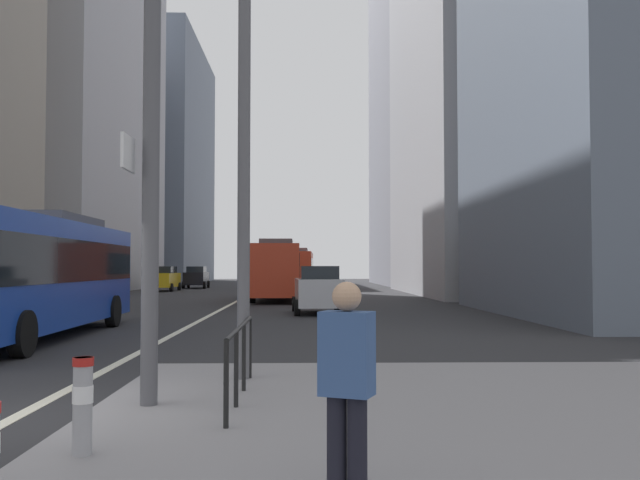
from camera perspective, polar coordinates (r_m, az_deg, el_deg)
ground_plane at (r=28.92m, az=-8.72°, el=-6.00°), size 160.00×160.00×0.00m
median_island at (r=8.07m, az=12.40°, el=-15.34°), size 9.00×10.00×0.15m
lane_centre_line at (r=38.85m, az=-6.85°, el=-5.04°), size 0.20×80.00×0.01m
office_tower_left_mid at (r=61.87m, az=-20.57°, el=14.50°), size 11.62×25.70×39.17m
office_tower_left_far at (r=89.51m, az=-14.19°, el=6.08°), size 13.78×25.28×29.51m
office_tower_right_mid at (r=51.96m, az=13.86°, el=12.94°), size 11.35×22.93×30.91m
office_tower_right_far at (r=79.62m, az=8.59°, el=15.51°), size 10.17×20.95×52.30m
city_bus_blue_oncoming at (r=19.68m, az=-22.80°, el=-2.28°), size 2.85×11.59×3.40m
city_bus_red_receding at (r=39.67m, az=-3.56°, el=-2.35°), size 2.76×10.85×3.40m
city_bus_red_distant at (r=57.13m, az=-1.92°, el=-2.32°), size 2.92×10.63×3.40m
car_oncoming_mid at (r=55.62m, az=-12.82°, el=-3.13°), size 2.12×4.49×1.94m
car_receding_near at (r=68.13m, az=-2.29°, el=-3.01°), size 2.06×4.14×1.94m
car_receding_far at (r=28.14m, az=-0.15°, el=-4.12°), size 2.20×4.13×1.94m
car_oncoming_far at (r=62.43m, az=-10.23°, el=-3.05°), size 2.12×4.44×1.94m
traffic_signal_gantry at (r=9.92m, az=-24.95°, el=10.69°), size 5.83×0.65×6.00m
street_lamp_post at (r=11.46m, az=-6.30°, el=14.88°), size 5.50×0.32×8.00m
bollard_right at (r=6.98m, az=-19.11°, el=-12.49°), size 0.20×0.20×0.91m
pedestrian_railing at (r=9.37m, az=-6.64°, el=-8.74°), size 0.06×3.44×0.98m
pedestrian_waiting at (r=5.20m, az=2.25°, el=-11.64°), size 0.44×0.37×1.65m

